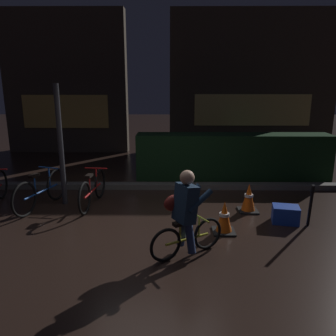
# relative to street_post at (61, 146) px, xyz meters

# --- Properties ---
(ground_plane) EXTENTS (40.00, 40.00, 0.00)m
(ground_plane) POSITION_rel_street_post_xyz_m (1.88, -1.20, -1.18)
(ground_plane) COLOR black
(sidewalk_curb) EXTENTS (12.00, 0.24, 0.12)m
(sidewalk_curb) POSITION_rel_street_post_xyz_m (1.88, 1.00, -1.12)
(sidewalk_curb) COLOR #56544F
(sidewalk_curb) RESTS_ON ground
(hedge_row) EXTENTS (4.80, 0.70, 1.12)m
(hedge_row) POSITION_rel_street_post_xyz_m (3.68, 1.90, -0.62)
(hedge_row) COLOR black
(hedge_row) RESTS_ON ground
(storefront_left) EXTENTS (4.10, 0.54, 4.67)m
(storefront_left) POSITION_rel_street_post_xyz_m (-1.42, 5.30, 1.15)
(storefront_left) COLOR #42382D
(storefront_left) RESTS_ON ground
(storefront_right) EXTENTS (5.86, 0.54, 4.80)m
(storefront_right) POSITION_rel_street_post_xyz_m (5.01, 6.00, 1.21)
(storefront_right) COLOR #42382D
(storefront_right) RESTS_ON ground
(street_post) EXTENTS (0.10, 0.10, 2.36)m
(street_post) POSITION_rel_street_post_xyz_m (0.00, 0.00, 0.00)
(street_post) COLOR #2D2D33
(street_post) RESTS_ON ground
(parked_bike_left_mid) EXTENTS (0.56, 1.56, 0.75)m
(parked_bike_left_mid) POSITION_rel_street_post_xyz_m (-0.37, -0.22, -0.84)
(parked_bike_left_mid) COLOR black
(parked_bike_left_mid) RESTS_ON ground
(parked_bike_center_left) EXTENTS (0.46, 1.53, 0.71)m
(parked_bike_center_left) POSITION_rel_street_post_xyz_m (0.59, -0.09, -0.86)
(parked_bike_center_left) COLOR black
(parked_bike_center_left) RESTS_ON ground
(traffic_cone_near) EXTENTS (0.36, 0.36, 0.54)m
(traffic_cone_near) POSITION_rel_street_post_xyz_m (3.00, -1.30, -0.92)
(traffic_cone_near) COLOR black
(traffic_cone_near) RESTS_ON ground
(traffic_cone_far) EXTENTS (0.36, 0.36, 0.55)m
(traffic_cone_far) POSITION_rel_street_post_xyz_m (3.59, -0.38, -0.92)
(traffic_cone_far) COLOR black
(traffic_cone_far) RESTS_ON ground
(blue_crate) EXTENTS (0.49, 0.40, 0.30)m
(blue_crate) POSITION_rel_street_post_xyz_m (4.12, -0.90, -1.03)
(blue_crate) COLOR #193DB7
(blue_crate) RESTS_ON ground
(cyclist) EXTENTS (1.04, 0.64, 1.25)m
(cyclist) POSITION_rel_street_post_xyz_m (2.33, -2.04, -0.55)
(cyclist) COLOR black
(cyclist) RESTS_ON ground
(closed_umbrella) EXTENTS (0.16, 0.34, 0.81)m
(closed_umbrella) POSITION_rel_street_post_xyz_m (4.43, -1.15, -0.77)
(closed_umbrella) COLOR black
(closed_umbrella) RESTS_ON ground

